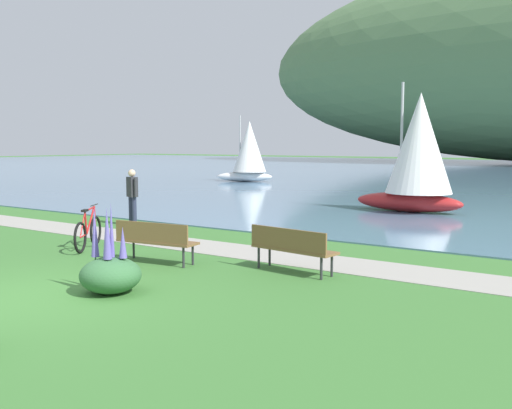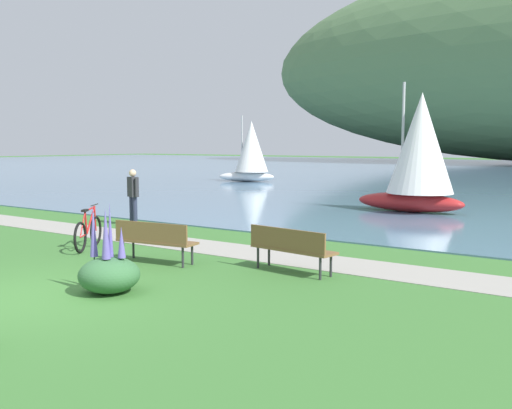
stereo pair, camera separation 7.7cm
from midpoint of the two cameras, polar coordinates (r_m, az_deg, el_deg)
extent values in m
plane|color=#3D7533|center=(10.12, -21.39, -8.59)|extent=(200.00, 200.00, 0.00)
cube|color=#A39E93|center=(13.64, -2.75, -4.44)|extent=(60.00, 1.50, 0.01)
cube|color=brown|center=(11.21, 3.89, -4.43)|extent=(1.85, 0.70, 0.05)
cube|color=brown|center=(11.01, 3.22, -3.42)|extent=(1.79, 0.27, 0.40)
cylinder|color=#2D2D33|center=(11.86, 1.48, -4.94)|extent=(0.05, 0.05, 0.45)
cylinder|color=#2D2D33|center=(10.94, 7.59, -5.93)|extent=(0.05, 0.05, 0.45)
cylinder|color=#2D2D33|center=(11.61, 0.39, -5.18)|extent=(0.05, 0.05, 0.45)
cylinder|color=#2D2D33|center=(10.67, 6.56, -6.22)|extent=(0.05, 0.05, 0.45)
cube|color=brown|center=(12.24, -9.57, -3.61)|extent=(1.85, 0.71, 0.05)
cube|color=brown|center=(12.04, -10.19, -2.70)|extent=(1.79, 0.27, 0.40)
cylinder|color=#2D2D33|center=(12.87, -11.83, -4.20)|extent=(0.05, 0.05, 0.45)
cylinder|color=#2D2D33|center=(11.97, -6.13, -4.87)|extent=(0.05, 0.05, 0.45)
cylinder|color=#2D2D33|center=(12.62, -12.80, -4.43)|extent=(0.05, 0.05, 0.45)
cylinder|color=#2D2D33|center=(11.70, -7.05, -5.14)|extent=(0.05, 0.05, 0.45)
torus|color=black|center=(14.68, -15.37, -2.50)|extent=(0.43, 0.65, 0.72)
torus|color=black|center=(13.70, -16.79, -3.14)|extent=(0.43, 0.65, 0.72)
cylinder|color=red|center=(14.32, -15.84, -1.47)|extent=(0.35, 0.54, 0.61)
cylinder|color=red|center=(14.26, -15.92, -0.43)|extent=(0.38, 0.58, 0.09)
cylinder|color=red|center=(14.02, -16.28, -1.74)|extent=(0.10, 0.13, 0.54)
cylinder|color=red|center=(13.90, -16.49, -2.96)|extent=(0.25, 0.38, 0.05)
cylinder|color=red|center=(13.83, -16.58, -1.90)|extent=(0.22, 0.33, 0.56)
cylinder|color=red|center=(14.62, -15.43, -1.35)|extent=(0.08, 0.09, 0.60)
cube|color=black|center=(13.95, -16.37, -0.56)|extent=(0.21, 0.26, 0.05)
cylinder|color=black|center=(14.56, -15.50, -0.04)|extent=(0.27, 0.42, 0.02)
cylinder|color=#282D47|center=(18.04, -12.02, -0.61)|extent=(0.14, 0.14, 0.88)
cylinder|color=#282D47|center=(17.82, -11.72, -0.68)|extent=(0.14, 0.14, 0.88)
cube|color=#2D2D33|center=(17.86, -11.92, 1.71)|extent=(0.43, 0.34, 0.60)
sphere|color=beige|center=(17.84, -11.95, 3.06)|extent=(0.22, 0.22, 0.22)
cylinder|color=#2D2D33|center=(18.10, -12.25, 1.76)|extent=(0.09, 0.09, 0.56)
cylinder|color=#2D2D33|center=(17.62, -11.59, 1.66)|extent=(0.09, 0.09, 0.56)
ellipsoid|color=#386B3D|center=(9.99, -14.05, -6.76)|extent=(1.02, 1.02, 0.60)
cylinder|color=#386B3D|center=(9.85, -12.86, -5.48)|extent=(0.02, 0.02, 0.12)
cone|color=#6B5BB7|center=(9.79, -12.91, -3.64)|extent=(0.13, 0.13, 0.52)
cylinder|color=#386B3D|center=(9.88, -14.38, -5.48)|extent=(0.02, 0.02, 0.12)
cone|color=#6B5BB7|center=(9.81, -14.44, -3.11)|extent=(0.12, 0.12, 0.71)
cylinder|color=#386B3D|center=(9.97, -13.90, -5.37)|extent=(0.02, 0.02, 0.12)
cone|color=#6B5BB7|center=(9.88, -13.98, -2.42)|extent=(0.10, 0.10, 0.92)
cylinder|color=#386B3D|center=(9.81, -14.30, -5.57)|extent=(0.02, 0.02, 0.12)
cone|color=#6B5BB7|center=(9.72, -14.37, -2.78)|extent=(0.14, 0.14, 0.84)
cylinder|color=#386B3D|center=(10.07, -15.45, -5.30)|extent=(0.02, 0.02, 0.12)
cone|color=#6B5BB7|center=(9.99, -15.52, -2.60)|extent=(0.13, 0.13, 0.84)
ellipsoid|color=white|center=(37.52, -0.89, 2.76)|extent=(3.72, 2.41, 0.63)
cylinder|color=#B2B2B2|center=(37.52, -1.32, 6.01)|extent=(0.09, 0.09, 3.62)
cone|color=white|center=(37.39, -0.39, 5.74)|extent=(2.84, 2.84, 3.26)
ellipsoid|color=#B22323|center=(21.56, 14.98, 0.23)|extent=(3.96, 1.17, 0.69)
cylinder|color=#B2B2B2|center=(21.57, 14.38, 6.41)|extent=(0.10, 0.10, 3.94)
cone|color=white|center=(21.33, 16.06, 5.84)|extent=(2.37, 2.37, 3.55)
camera|label=1|loc=(0.04, -89.84, 0.02)|focal=40.57mm
camera|label=2|loc=(0.04, 90.16, -0.02)|focal=40.57mm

